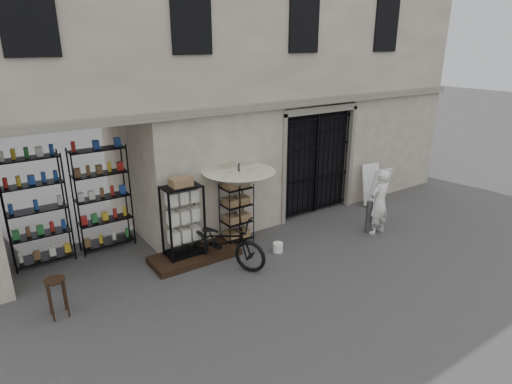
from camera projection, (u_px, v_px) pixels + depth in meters
ground at (319, 257)px, 9.89m from camera, size 80.00×80.00×0.00m
main_building at (226, 50)px, 11.52m from camera, size 14.00×4.00×9.00m
shop_recess at (77, 200)px, 9.17m from camera, size 3.00×1.70×3.00m
shop_shelving at (71, 204)px, 9.61m from camera, size 2.70×0.50×2.50m
iron_gate at (313, 162)px, 12.10m from camera, size 2.50×0.21×3.00m
step_platform at (195, 256)px, 9.79m from camera, size 2.00×0.90×0.15m
display_cabinet at (183, 224)px, 9.48m from camera, size 0.91×0.69×1.76m
wire_rack at (237, 215)px, 10.36m from camera, size 0.74×0.58×1.53m
market_umbrella at (239, 175)px, 10.00m from camera, size 1.87×1.89×2.46m
white_bucket at (278, 247)px, 10.10m from camera, size 0.28×0.28×0.23m
bicycle at (222, 264)px, 9.58m from camera, size 1.20×1.34×2.13m
wooden_stool at (57, 297)px, 7.64m from camera, size 0.42×0.42×0.75m
steel_bollard at (369, 217)px, 11.06m from camera, size 0.19×0.19×0.86m
shopkeeper at (376, 233)px, 11.15m from camera, size 0.69×1.73×0.41m
easel_sign at (375, 186)px, 12.74m from camera, size 0.71×0.78×1.24m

